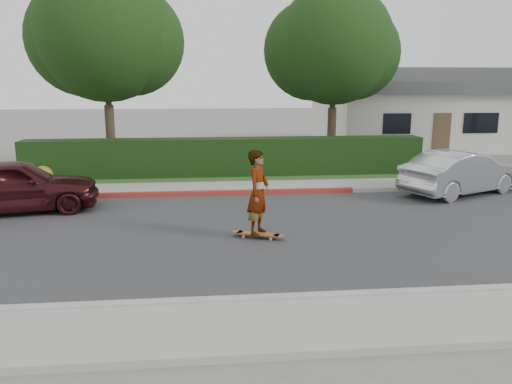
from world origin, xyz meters
The scene contains 17 objects.
ground centered at (0.00, 0.00, 0.00)m, with size 120.00×120.00×0.00m, color slate.
road centered at (0.00, 0.00, 0.01)m, with size 60.00×8.00×0.01m, color #2D2D30.
curb_near centered at (0.00, -4.10, 0.07)m, with size 60.00×0.20×0.15m, color #9E9E99.
sidewalk_near centered at (0.00, -5.00, 0.06)m, with size 60.00×1.60×0.12m, color gray.
curb_far centered at (0.00, 4.10, 0.07)m, with size 60.00×0.20×0.15m, color #9E9E99.
curb_red_section centered at (-5.00, 4.10, 0.08)m, with size 12.00×0.21×0.15m, color maroon.
sidewalk_far centered at (0.00, 5.00, 0.06)m, with size 60.00×1.60×0.12m, color gray.
planting_strip centered at (0.00, 6.60, 0.05)m, with size 60.00×1.60×0.10m, color #2D4C1E.
hedge centered at (-3.00, 7.20, 0.75)m, with size 15.00×1.00×1.50m, color black.
flowering_shrub centered at (-10.01, 6.74, 0.33)m, with size 1.40×1.00×0.90m.
tree_left centered at (-7.51, 8.69, 5.26)m, with size 5.99×5.21×8.00m.
tree_center centered at (1.49, 9.19, 4.90)m, with size 5.66×4.84×7.44m.
house centered at (8.00, 16.00, 2.10)m, with size 10.60×8.60×4.30m.
skateboard centered at (-2.61, -0.56, 0.11)m, with size 1.23×0.69×0.11m.
skateboarder centered at (-2.61, -0.56, 1.10)m, with size 0.71×0.47×1.95m, color white.
car_silver centered at (4.42, 3.50, 0.71)m, with size 1.50×4.31×1.42m, color #B9BBC1.
car_maroon centered at (-9.09, 2.53, 0.76)m, with size 1.79×4.45×1.52m, color #391215.
Camera 1 is at (-3.77, -11.60, 3.54)m, focal length 35.00 mm.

